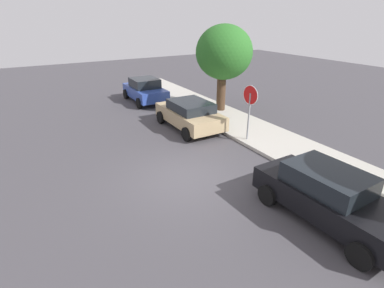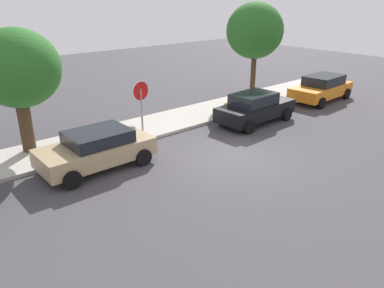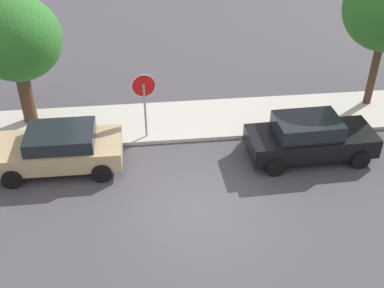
% 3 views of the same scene
% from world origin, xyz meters
% --- Properties ---
extents(ground_plane, '(60.00, 60.00, 0.00)m').
position_xyz_m(ground_plane, '(0.00, 0.00, 0.00)').
color(ground_plane, '#423F44').
extents(sidewalk_curb, '(32.00, 2.80, 0.14)m').
position_xyz_m(sidewalk_curb, '(0.00, 5.01, 0.07)').
color(sidewalk_curb, '#B2ADA3').
rests_on(sidewalk_curb, ground_plane).
extents(stop_sign, '(0.84, 0.10, 2.59)m').
position_xyz_m(stop_sign, '(-1.44, 3.98, 1.80)').
color(stop_sign, gray).
rests_on(stop_sign, ground_plane).
extents(parked_car_tan, '(4.10, 2.13, 1.41)m').
position_xyz_m(parked_car_tan, '(-4.30, 2.64, 0.74)').
color(parked_car_tan, tan).
rests_on(parked_car_tan, ground_plane).
extents(parked_car_black, '(4.32, 2.03, 1.52)m').
position_xyz_m(parked_car_black, '(4.02, 2.28, 0.78)').
color(parked_car_black, black).
rests_on(parked_car_black, ground_plane).
extents(parked_car_blue, '(3.85, 2.08, 1.52)m').
position_xyz_m(parked_car_blue, '(-10.13, 2.60, 0.77)').
color(parked_car_blue, '#2D479E').
rests_on(parked_car_blue, ground_plane).
extents(street_tree_mid_block, '(3.11, 3.11, 4.88)m').
position_xyz_m(street_tree_mid_block, '(-5.69, 5.60, 3.36)').
color(street_tree_mid_block, '#422D1E').
rests_on(street_tree_mid_block, ground_plane).
extents(fire_hydrant, '(0.30, 0.22, 0.72)m').
position_xyz_m(fire_hydrant, '(3.72, 3.97, 0.36)').
color(fire_hydrant, gold).
rests_on(fire_hydrant, ground_plane).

